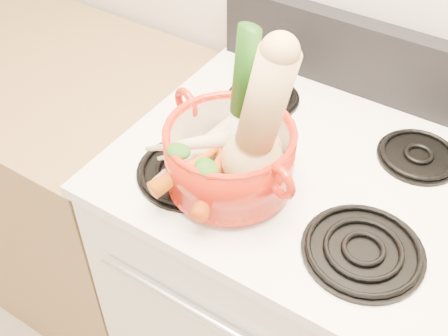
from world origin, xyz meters
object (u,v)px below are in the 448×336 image
Objects in this scene: leek at (242,102)px; dutch_oven at (230,156)px; squash at (269,125)px; stove_body at (289,294)px.

dutch_oven is at bearing -98.50° from leek.
leek is (-0.07, 0.02, 0.00)m from squash.
leek is at bearing -126.99° from stove_body.
dutch_oven is 0.12m from leek.
stove_body is 3.66× the size of dutch_oven.
stove_body is at bearing 73.57° from dutch_oven.
squash reaches higher than stove_body.
squash reaches higher than dutch_oven.
squash is (0.08, -0.00, 0.12)m from dutch_oven.
squash is at bearing 18.58° from dutch_oven.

